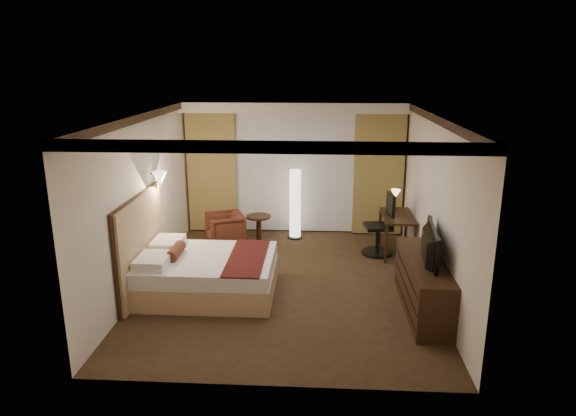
# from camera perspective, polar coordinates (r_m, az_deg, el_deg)

# --- Properties ---
(floor) EXTENTS (4.50, 5.50, 0.01)m
(floor) POSITION_cam_1_polar(r_m,az_deg,el_deg) (8.38, -0.17, -8.34)
(floor) COLOR #322413
(floor) RESTS_ON ground
(ceiling) EXTENTS (4.50, 5.50, 0.01)m
(ceiling) POSITION_cam_1_polar(r_m,az_deg,el_deg) (7.68, -0.18, 10.37)
(ceiling) COLOR white
(ceiling) RESTS_ON back_wall
(back_wall) EXTENTS (4.50, 0.02, 2.70)m
(back_wall) POSITION_cam_1_polar(r_m,az_deg,el_deg) (10.60, 0.77, 4.50)
(back_wall) COLOR silver
(back_wall) RESTS_ON floor
(left_wall) EXTENTS (0.02, 5.50, 2.70)m
(left_wall) POSITION_cam_1_polar(r_m,az_deg,el_deg) (8.37, -15.75, 0.83)
(left_wall) COLOR silver
(left_wall) RESTS_ON floor
(right_wall) EXTENTS (0.02, 5.50, 2.70)m
(right_wall) POSITION_cam_1_polar(r_m,az_deg,el_deg) (8.10, 15.92, 0.33)
(right_wall) COLOR silver
(right_wall) RESTS_ON floor
(crown_molding) EXTENTS (4.50, 5.50, 0.12)m
(crown_molding) POSITION_cam_1_polar(r_m,az_deg,el_deg) (7.69, -0.18, 9.93)
(crown_molding) COLOR black
(crown_molding) RESTS_ON ceiling
(soffit) EXTENTS (4.50, 0.50, 0.20)m
(soffit) POSITION_cam_1_polar(r_m,az_deg,el_deg) (10.17, 0.72, 11.14)
(soffit) COLOR white
(soffit) RESTS_ON ceiling
(curtain_sheer) EXTENTS (2.48, 0.04, 2.45)m
(curtain_sheer) POSITION_cam_1_polar(r_m,az_deg,el_deg) (10.54, 0.74, 3.88)
(curtain_sheer) COLOR silver
(curtain_sheer) RESTS_ON back_wall
(curtain_left_drape) EXTENTS (1.00, 0.14, 2.45)m
(curtain_left_drape) POSITION_cam_1_polar(r_m,az_deg,el_deg) (10.69, -8.43, 3.88)
(curtain_left_drape) COLOR #A2914A
(curtain_left_drape) RESTS_ON back_wall
(curtain_right_drape) EXTENTS (1.00, 0.14, 2.45)m
(curtain_right_drape) POSITION_cam_1_polar(r_m,az_deg,el_deg) (10.54, 10.02, 3.64)
(curtain_right_drape) COLOR #A2914A
(curtain_right_drape) RESTS_ON back_wall
(wall_sconce) EXTENTS (0.24, 0.24, 0.24)m
(wall_sconce) POSITION_cam_1_polar(r_m,az_deg,el_deg) (8.61, -14.06, 3.21)
(wall_sconce) COLOR white
(wall_sconce) RESTS_ON left_wall
(bed) EXTENTS (2.02, 1.58, 0.59)m
(bed) POSITION_cam_1_polar(r_m,az_deg,el_deg) (8.04, -8.83, -7.30)
(bed) COLOR white
(bed) RESTS_ON floor
(headboard) EXTENTS (0.12, 1.88, 1.50)m
(headboard) POSITION_cam_1_polar(r_m,az_deg,el_deg) (8.16, -16.01, -4.00)
(headboard) COLOR tan
(headboard) RESTS_ON floor
(armchair) EXTENTS (0.84, 0.86, 0.69)m
(armchair) POSITION_cam_1_polar(r_m,az_deg,el_deg) (10.05, -7.01, -2.16)
(armchair) COLOR #492216
(armchair) RESTS_ON floor
(side_table) EXTENTS (0.48, 0.48, 0.53)m
(side_table) POSITION_cam_1_polar(r_m,az_deg,el_deg) (10.19, -3.26, -2.29)
(side_table) COLOR black
(side_table) RESTS_ON floor
(floor_lamp) EXTENTS (0.30, 0.30, 1.42)m
(floor_lamp) POSITION_cam_1_polar(r_m,az_deg,el_deg) (10.25, 0.81, 0.44)
(floor_lamp) COLOR white
(floor_lamp) RESTS_ON floor
(desk) EXTENTS (0.55, 1.08, 0.75)m
(desk) POSITION_cam_1_polar(r_m,az_deg,el_deg) (9.70, 11.97, -2.89)
(desk) COLOR black
(desk) RESTS_ON floor
(desk_lamp) EXTENTS (0.18, 0.18, 0.34)m
(desk_lamp) POSITION_cam_1_polar(r_m,az_deg,el_deg) (9.92, 11.83, 0.82)
(desk_lamp) COLOR #FFD899
(desk_lamp) RESTS_ON desk
(office_chair) EXTENTS (0.63, 0.63, 1.16)m
(office_chair) POSITION_cam_1_polar(r_m,az_deg,el_deg) (9.54, 9.97, -1.79)
(office_chair) COLOR black
(office_chair) RESTS_ON floor
(dresser) EXTENTS (0.50, 1.97, 0.77)m
(dresser) POSITION_cam_1_polar(r_m,az_deg,el_deg) (7.63, 14.76, -8.26)
(dresser) COLOR black
(dresser) RESTS_ON floor
(television) EXTENTS (0.76, 1.20, 0.15)m
(television) POSITION_cam_1_polar(r_m,az_deg,el_deg) (7.37, 14.92, -3.21)
(television) COLOR black
(television) RESTS_ON dresser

